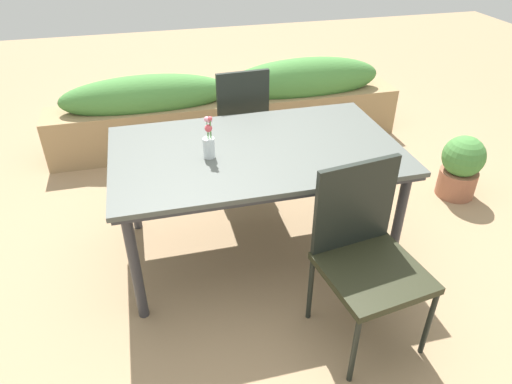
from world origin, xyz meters
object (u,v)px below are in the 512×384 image
planter_box (230,107)px  chair_far_side (240,125)px  dining_table (256,157)px  chair_near_right (365,249)px  potted_plant (461,166)px  flower_vase (209,143)px

planter_box → chair_far_side: bearing=-95.8°
dining_table → chair_near_right: size_ratio=1.78×
planter_box → potted_plant: 2.04m
dining_table → planter_box: planter_box is taller
chair_near_right → flower_vase: (-0.66, 0.73, 0.32)m
potted_plant → dining_table: bearing=-171.8°
chair_near_right → flower_vase: flower_vase is taller
flower_vase → planter_box: 1.74m
chair_far_side → potted_plant: (1.63, -0.54, -0.29)m
planter_box → potted_plant: planter_box is taller
planter_box → flower_vase: bearing=-105.1°
chair_far_side → planter_box: (0.08, 0.79, -0.19)m
dining_table → potted_plant: size_ratio=3.39×
chair_near_right → flower_vase: size_ratio=3.76×
chair_near_right → potted_plant: (1.33, 1.02, -0.28)m
chair_far_side → flower_vase: bearing=-116.4°
flower_vase → potted_plant: 2.09m
dining_table → flower_vase: (-0.29, -0.04, 0.16)m
chair_near_right → planter_box: chair_near_right is taller
chair_far_side → planter_box: 0.82m
chair_near_right → chair_far_side: size_ratio=0.96×
potted_plant → planter_box: bearing=139.4°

